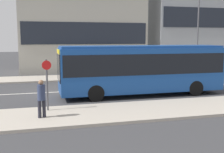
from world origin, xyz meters
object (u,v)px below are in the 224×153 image
object	(u,v)px
parked_car_0	(198,71)
bus_stop_sign	(47,81)
street_lamp	(198,26)
city_bus	(141,67)
pedestrian_near_stop	(41,96)

from	to	relation	value
parked_car_0	bus_stop_sign	xyz separation A→B (m)	(-13.54, -8.80, 0.97)
bus_stop_sign	street_lamp	distance (m)	18.27
street_lamp	city_bus	bearing A→B (deg)	-138.41
parked_car_0	pedestrian_near_stop	xyz separation A→B (m)	(-13.83, -10.01, 0.47)
bus_stop_sign	parked_car_0	bearing A→B (deg)	33.01
city_bus	pedestrian_near_stop	xyz separation A→B (m)	(-6.21, -4.19, -0.73)
city_bus	street_lamp	xyz separation A→B (m)	(8.61, 7.64, 2.90)
city_bus	parked_car_0	distance (m)	9.66
city_bus	parked_car_0	bearing A→B (deg)	32.57
parked_car_0	pedestrian_near_stop	size ratio (longest dim) A/B	2.62
city_bus	pedestrian_near_stop	size ratio (longest dim) A/B	6.15
pedestrian_near_stop	street_lamp	world-z (taller)	street_lamp
city_bus	pedestrian_near_stop	distance (m)	7.53
parked_car_0	pedestrian_near_stop	distance (m)	17.08
pedestrian_near_stop	city_bus	bearing A→B (deg)	17.96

